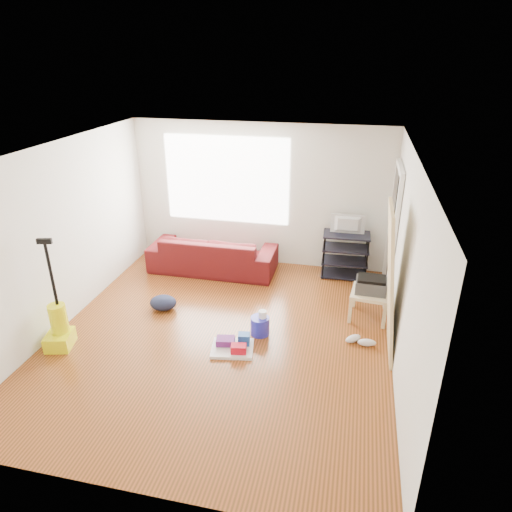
% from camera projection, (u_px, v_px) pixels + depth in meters
% --- Properties ---
extents(room, '(4.51, 5.01, 2.51)m').
position_uv_depth(room, '(227.00, 248.00, 5.84)').
color(room, '#503010').
rests_on(room, ground).
extents(sofa, '(2.19, 0.86, 0.64)m').
position_uv_depth(sofa, '(214.00, 270.00, 8.12)').
color(sofa, '#470D11').
rests_on(sofa, ground).
extents(tv_stand, '(0.79, 0.47, 0.77)m').
position_uv_depth(tv_stand, '(345.00, 255.00, 7.74)').
color(tv_stand, black).
rests_on(tv_stand, ground).
extents(tv, '(0.56, 0.07, 0.32)m').
position_uv_depth(tv, '(348.00, 225.00, 7.52)').
color(tv, black).
rests_on(tv, tv_stand).
extents(side_table, '(0.57, 0.57, 0.42)m').
position_uv_depth(side_table, '(370.00, 296.00, 6.54)').
color(side_table, tan).
rests_on(side_table, ground).
extents(printer, '(0.44, 0.34, 0.22)m').
position_uv_depth(printer, '(371.00, 285.00, 6.46)').
color(printer, '#343436').
rests_on(printer, side_table).
extents(bucket, '(0.28, 0.28, 0.26)m').
position_uv_depth(bucket, '(260.00, 334.00, 6.29)').
color(bucket, '#2324A8').
rests_on(bucket, ground).
extents(toilet_paper, '(0.11, 0.11, 0.10)m').
position_uv_depth(toilet_paper, '(263.00, 322.00, 6.22)').
color(toilet_paper, white).
rests_on(toilet_paper, bucket).
extents(cleaning_tray, '(0.60, 0.52, 0.19)m').
position_uv_depth(cleaning_tray, '(234.00, 346.00, 5.93)').
color(cleaning_tray, silver).
rests_on(cleaning_tray, ground).
extents(backpack, '(0.44, 0.37, 0.22)m').
position_uv_depth(backpack, '(164.00, 309.00, 6.89)').
color(backpack, black).
rests_on(backpack, ground).
extents(sneakers, '(0.43, 0.24, 0.10)m').
position_uv_depth(sneakers, '(360.00, 341.00, 6.05)').
color(sneakers, silver).
rests_on(sneakers, ground).
extents(vacuum, '(0.39, 0.42, 1.50)m').
position_uv_depth(vacuum, '(59.00, 327.00, 5.93)').
color(vacuum, '#D9DA0B').
rests_on(vacuum, ground).
extents(door_panel, '(0.24, 0.79, 1.96)m').
position_uv_depth(door_panel, '(381.00, 351.00, 5.93)').
color(door_panel, tan).
rests_on(door_panel, ground).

